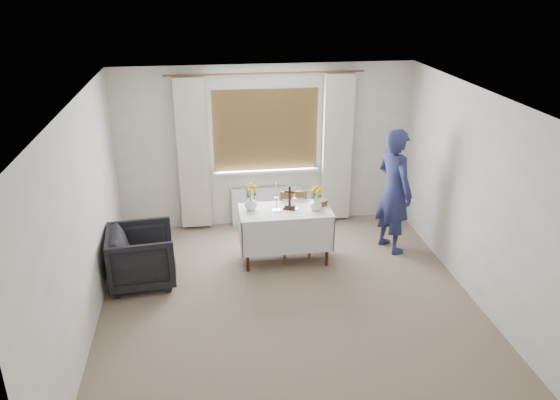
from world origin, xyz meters
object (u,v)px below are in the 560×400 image
Objects in this scene: altar_table at (285,235)px; person at (394,191)px; wooden_cross at (290,197)px; flower_vase_left at (251,203)px; flower_vase_right at (316,204)px; armchair at (142,256)px; wooden_chair at (295,225)px.

altar_table is 0.69× the size of person.
altar_table is 1.65m from person.
wooden_cross is 1.78× the size of flower_vase_left.
flower_vase_right is (-1.15, -0.18, -0.05)m from person.
wooden_cross reaches higher than flower_vase_right.
person reaches higher than flower_vase_left.
armchair is at bearing -164.23° from flower_vase_left.
wooden_cross is at bearing -125.78° from wooden_chair.
person is 10.31× the size of flower_vase_right.
armchair is (-2.06, -0.50, -0.07)m from wooden_chair.
wooden_cross is at bearing 73.75° from person.
flower_vase_left is at bearing -79.73° from armchair.
flower_vase_right is at bearing -8.71° from flower_vase_left.
flower_vase_right is at bearing -42.76° from wooden_chair.
flower_vase_right reaches higher than wooden_chair.
altar_table is 0.55m from wooden_cross.
flower_vase_right is (0.41, -0.05, 0.47)m from altar_table.
altar_table is at bearing 74.55° from person.
wooden_cross is 0.36m from flower_vase_right.
armchair is at bearing -148.23° from wooden_cross.
altar_table is 0.62m from flower_vase_right.
flower_vase_right is at bearing 8.24° from wooden_cross.
person reaches higher than wooden_chair.
altar_table is 6.67× the size of flower_vase_left.
wooden_cross is (-1.49, -0.10, 0.03)m from person.
wooden_chair is 1.08× the size of armchair.
armchair is 3.52m from person.
wooden_cross is at bearing -85.22° from armchair.
person is (1.56, 0.13, 0.52)m from altar_table.
wooden_chair is at bearing 68.17° from person.
armchair is at bearing -170.16° from altar_table.
armchair is 2.36m from flower_vase_right.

